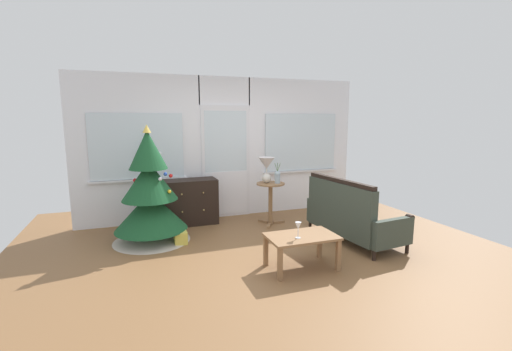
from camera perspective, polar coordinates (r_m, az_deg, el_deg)
The scene contains 11 objects.
ground_plane at distance 4.77m, azimuth 1.71°, elevation -13.00°, with size 6.76×6.76×0.00m, color brown.
back_wall_with_door at distance 6.42m, azimuth -5.07°, elevation 4.53°, with size 5.20×0.14×2.55m.
christmas_tree at distance 5.36m, azimuth -16.97°, elevation -3.39°, with size 1.13×1.13×1.73m.
dresser_cabinet at distance 6.13m, azimuth -10.67°, elevation -4.25°, with size 0.91×0.46×0.78m.
settee_sofa at distance 5.36m, azimuth 15.01°, elevation -6.53°, with size 0.86×1.62×0.96m.
side_table at distance 5.98m, azimuth 2.39°, elevation -3.24°, with size 0.50×0.48×0.72m.
table_lamp at distance 5.90m, azimuth 1.74°, elevation 1.50°, with size 0.28×0.28×0.44m.
flower_vase at distance 5.90m, azimuth 3.53°, elevation -0.16°, with size 0.11×0.10×0.35m.
coffee_table at distance 4.32m, azimuth 7.48°, elevation -10.48°, with size 0.84×0.52×0.42m.
wine_glass at distance 4.16m, azimuth 6.93°, elevation -8.30°, with size 0.08×0.08×0.20m.
gift_box at distance 5.27m, azimuth -12.23°, elevation -9.96°, with size 0.18×0.16×0.18m, color #D8C64C.
Camera 1 is at (-1.62, -4.10, 1.81)m, focal length 24.40 mm.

